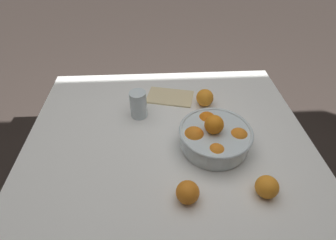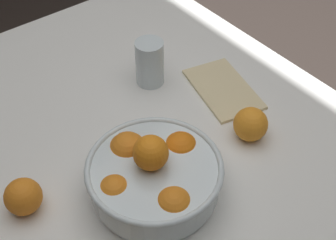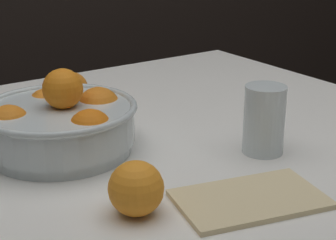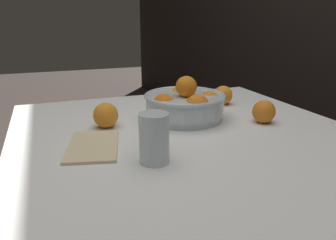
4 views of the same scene
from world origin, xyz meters
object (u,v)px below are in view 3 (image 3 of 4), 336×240
object	(u,v)px
orange_loose_front	(71,89)
juice_glass	(264,123)
fruit_bowl	(61,123)
orange_loose_near_bowl	(136,188)

from	to	relation	value
orange_loose_front	juice_glass	bearing A→B (deg)	-69.10
fruit_bowl	orange_loose_near_bowl	size ratio (longest dim) A/B	3.48
juice_glass	orange_loose_near_bowl	xyz separation A→B (m)	(-0.30, -0.06, -0.02)
fruit_bowl	orange_loose_near_bowl	distance (m)	0.26
juice_glass	orange_loose_near_bowl	world-z (taller)	juice_glass
juice_glass	orange_loose_front	size ratio (longest dim) A/B	1.62
fruit_bowl	orange_loose_near_bowl	bearing A→B (deg)	-91.94
juice_glass	orange_loose_front	world-z (taller)	juice_glass
fruit_bowl	juice_glass	distance (m)	0.35
orange_loose_near_bowl	fruit_bowl	bearing A→B (deg)	88.06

